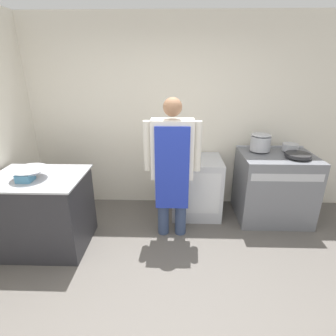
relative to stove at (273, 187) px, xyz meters
The scene contains 11 objects.
ground_plane 2.33m from the stove, 129.85° to the right, with size 14.00×14.00×0.00m, color #5B5651.
wall_back 1.77m from the stove, 162.80° to the left, with size 8.00×0.05×2.70m.
prep_counter 2.99m from the stove, 166.03° to the right, with size 1.02×0.79×0.89m.
stove is the anchor object (origin of this frame).
fridge_unit 1.07m from the stove, behind, with size 0.68×0.64×0.84m.
person_cook 1.56m from the stove, 162.22° to the right, with size 0.67×0.24×1.72m.
mixing_bowl 3.07m from the stove, 165.20° to the right, with size 0.38×0.38×0.11m.
plastic_tub 3.10m from the stove, 163.99° to the right, with size 0.15×0.15×0.09m.
stock_pot 0.66m from the stove, 148.39° to the left, with size 0.27×0.27×0.24m.
saute_pan 0.56m from the stove, 34.25° to the right, with size 0.31×0.31×0.04m.
sauce_pot 0.58m from the stove, 34.70° to the left, with size 0.21×0.21×0.10m.
Camera 1 is at (0.09, -1.58, 2.02)m, focal length 28.00 mm.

